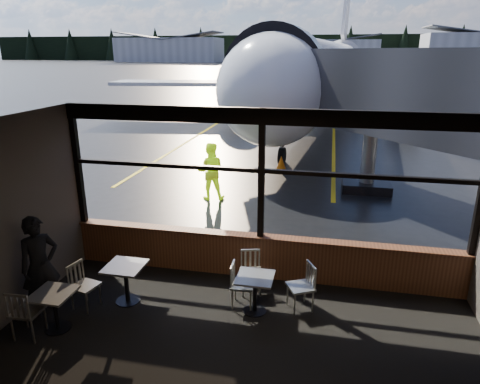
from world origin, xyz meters
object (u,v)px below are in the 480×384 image
(chair_left_s, at_px, (27,312))
(cone_nose, at_px, (281,162))
(chair_near_n, at_px, (251,273))
(cone_wing, at_px, (231,118))
(jet_bridge, at_px, (412,121))
(chair_near_e, at_px, (300,287))
(airliner, at_px, (325,30))
(cafe_table_left, at_px, (56,311))
(passenger, at_px, (40,266))
(chair_mid_w, at_px, (85,286))
(cafe_table_mid, at_px, (126,284))
(ground_crew, at_px, (210,171))
(chair_near_w, at_px, (243,285))
(cafe_table_near, at_px, (255,294))

(chair_left_s, relative_size, cone_nose, 1.69)
(chair_near_n, height_order, cone_wing, chair_near_n)
(jet_bridge, xyz_separation_m, chair_near_n, (-3.67, -6.17, -2.11))
(chair_near_e, distance_m, chair_near_n, 1.04)
(cone_wing, bearing_deg, airliner, 21.65)
(cafe_table_left, height_order, passenger, passenger)
(chair_near_e, bearing_deg, passenger, 75.06)
(chair_near_n, xyz_separation_m, chair_mid_w, (-2.86, -1.13, 0.02))
(chair_near_e, height_order, chair_left_s, chair_left_s)
(cafe_table_mid, relative_size, chair_mid_w, 0.85)
(chair_near_n, relative_size, cone_wing, 1.79)
(ground_crew, height_order, cone_nose, ground_crew)
(cafe_table_mid, bearing_deg, ground_crew, 90.64)
(chair_left_s, bearing_deg, chair_near_w, 22.92)
(chair_mid_w, bearing_deg, chair_near_n, 124.22)
(jet_bridge, bearing_deg, cone_nose, 142.63)
(chair_near_n, distance_m, ground_crew, 5.78)
(chair_mid_w, xyz_separation_m, chair_left_s, (-0.47, -0.94, 0.02))
(cone_wing, bearing_deg, chair_near_w, -76.43)
(chair_near_n, distance_m, chair_left_s, 3.92)
(cafe_table_mid, bearing_deg, passenger, -155.78)
(jet_bridge, xyz_separation_m, chair_left_s, (-6.99, -8.24, -2.08))
(chair_near_e, height_order, ground_crew, ground_crew)
(jet_bridge, distance_m, ground_crew, 6.24)
(cafe_table_near, bearing_deg, jet_bridge, 62.80)
(jet_bridge, height_order, chair_mid_w, jet_bridge)
(cafe_table_near, height_order, chair_mid_w, chair_mid_w)
(jet_bridge, relative_size, cafe_table_near, 16.36)
(cafe_table_near, distance_m, cafe_table_left, 3.40)
(cone_nose, bearing_deg, passenger, -105.74)
(jet_bridge, xyz_separation_m, ground_crew, (-5.95, -0.88, -1.63))
(cafe_table_mid, xyz_separation_m, passenger, (-1.30, -0.59, 0.54))
(cafe_table_left, xyz_separation_m, chair_near_e, (3.97, 1.45, 0.10))
(airliner, distance_m, passenger, 25.14)
(chair_near_n, xyz_separation_m, cone_nose, (-0.50, 9.35, -0.16))
(passenger, bearing_deg, chair_left_s, -129.21)
(cafe_table_mid, bearing_deg, cone_nose, 80.38)
(chair_left_s, xyz_separation_m, cone_nose, (2.83, 11.42, -0.19))
(airliner, bearing_deg, chair_mid_w, -92.75)
(cafe_table_left, height_order, chair_left_s, chair_left_s)
(airliner, xyz_separation_m, chair_mid_w, (-3.47, -24.07, -5.35))
(chair_left_s, bearing_deg, cone_nose, 73.16)
(jet_bridge, bearing_deg, chair_near_e, -112.40)
(cafe_table_left, height_order, chair_mid_w, chair_mid_w)
(cafe_table_near, relative_size, cafe_table_left, 1.01)
(jet_bridge, distance_m, cone_nose, 5.71)
(chair_near_e, distance_m, chair_left_s, 4.63)
(airliner, xyz_separation_m, cafe_table_near, (-0.43, -23.55, -5.44))
(passenger, bearing_deg, cone_nose, 19.43)
(chair_near_w, bearing_deg, jet_bridge, 148.30)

